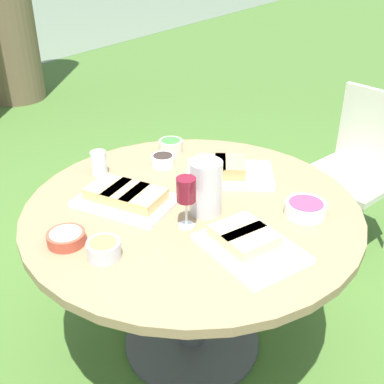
% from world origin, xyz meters
% --- Properties ---
extents(ground_plane, '(40.00, 40.00, 0.00)m').
position_xyz_m(ground_plane, '(0.00, 0.00, 0.00)').
color(ground_plane, '#446B2B').
extents(dining_table, '(1.27, 1.27, 0.71)m').
position_xyz_m(dining_table, '(0.00, 0.00, 0.60)').
color(dining_table, '#4C4C51').
rests_on(dining_table, ground_plane).
extents(chair_near_right, '(0.51, 0.53, 0.89)m').
position_xyz_m(chair_near_right, '(1.16, -0.29, 0.52)').
color(chair_near_right, beige).
rests_on(chair_near_right, ground_plane).
extents(water_pitcher, '(0.13, 0.12, 0.21)m').
position_xyz_m(water_pitcher, '(-0.01, -0.07, 0.82)').
color(water_pitcher, silver).
rests_on(water_pitcher, dining_table).
extents(wine_glass, '(0.07, 0.07, 0.19)m').
position_xyz_m(wine_glass, '(-0.13, -0.06, 0.85)').
color(wine_glass, silver).
rests_on(wine_glass, dining_table).
extents(platter_bread_main, '(0.40, 0.44, 0.07)m').
position_xyz_m(platter_bread_main, '(0.28, 0.03, 0.74)').
color(platter_bread_main, white).
rests_on(platter_bread_main, dining_table).
extents(platter_charcuterie, '(0.36, 0.40, 0.06)m').
position_xyz_m(platter_charcuterie, '(-0.12, -0.31, 0.74)').
color(platter_charcuterie, white).
rests_on(platter_charcuterie, dining_table).
extents(platter_sandwich_side, '(0.29, 0.39, 0.06)m').
position_xyz_m(platter_sandwich_side, '(-0.13, 0.22, 0.74)').
color(platter_sandwich_side, white).
rests_on(platter_sandwich_side, dining_table).
extents(bowl_fries, '(0.11, 0.11, 0.06)m').
position_xyz_m(bowl_fries, '(-0.42, 0.05, 0.75)').
color(bowl_fries, silver).
rests_on(bowl_fries, dining_table).
extents(bowl_salad, '(0.11, 0.11, 0.06)m').
position_xyz_m(bowl_salad, '(0.35, 0.37, 0.75)').
color(bowl_salad, beige).
rests_on(bowl_salad, dining_table).
extents(bowl_olives, '(0.10, 0.10, 0.05)m').
position_xyz_m(bowl_olives, '(0.21, 0.30, 0.74)').
color(bowl_olives, white).
rests_on(bowl_olives, dining_table).
extents(bowl_dip_red, '(0.15, 0.15, 0.05)m').
position_xyz_m(bowl_dip_red, '(0.19, -0.37, 0.74)').
color(bowl_dip_red, white).
rests_on(bowl_dip_red, dining_table).
extents(bowl_dip_cream, '(0.13, 0.13, 0.04)m').
position_xyz_m(bowl_dip_cream, '(-0.44, 0.20, 0.74)').
color(bowl_dip_cream, '#B74733').
rests_on(bowl_dip_cream, dining_table).
extents(cup_water_near, '(0.07, 0.07, 0.10)m').
position_xyz_m(cup_water_near, '(-0.01, 0.47, 0.76)').
color(cup_water_near, silver).
rests_on(cup_water_near, dining_table).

